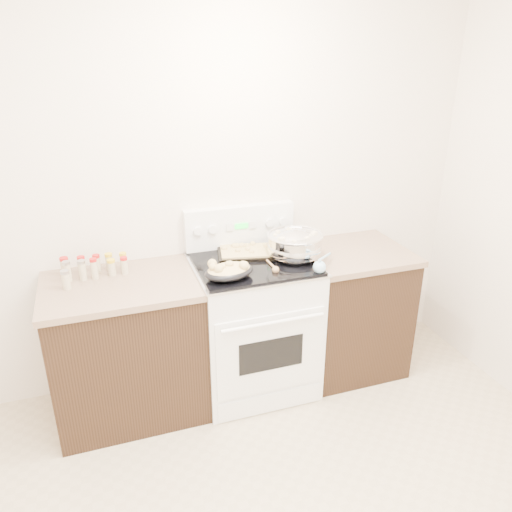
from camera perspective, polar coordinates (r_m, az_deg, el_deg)
name	(u,v)px	position (r m, az deg, el deg)	size (l,w,h in m)	color
room_shell	(291,225)	(1.56, 4.05, 3.58)	(4.10, 3.60, 2.75)	silver
counter_left	(128,348)	(3.29, -14.39, -10.11)	(0.93, 0.67, 0.92)	black
counter_right	(349,309)	(3.68, 10.57, -5.95)	(0.73, 0.67, 0.92)	black
kitchen_range	(253,322)	(3.40, -0.30, -7.60)	(0.78, 0.73, 1.22)	white
mixing_bowl	(295,246)	(3.22, 4.45, 1.18)	(0.37, 0.37, 0.21)	silver
roasting_pan	(229,270)	(2.94, -3.14, -1.67)	(0.33, 0.26, 0.12)	black
baking_sheet	(247,251)	(3.29, -1.06, 0.53)	(0.43, 0.34, 0.06)	black
wooden_spoon	(274,267)	(3.07, 2.02, -1.31)	(0.04, 0.25, 0.04)	tan
blue_ladle	(320,266)	(3.07, 7.34, -1.12)	(0.21, 0.22, 0.10)	#96C4E0
spice_jars	(91,267)	(3.18, -18.32, -1.24)	(0.39, 0.24, 0.13)	#BFB28C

